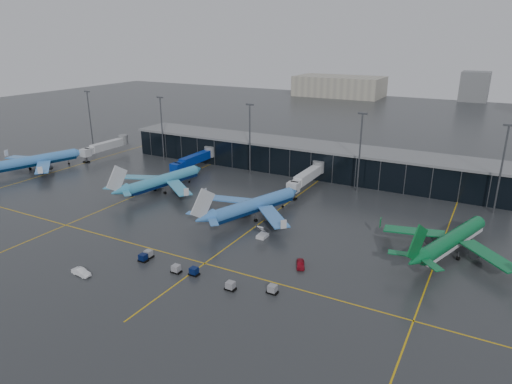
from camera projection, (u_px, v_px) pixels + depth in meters
The scene contains 14 objects.
ground at pixel (206, 231), 118.42m from camera, with size 600.00×600.00×0.00m, color #282B2D.
terminal_pier at pixel (301, 157), 168.07m from camera, with size 142.00×17.00×10.70m.
jet_bridges at pixel (194, 159), 168.45m from camera, with size 94.00×27.50×7.20m.
flood_masts at pixel (302, 143), 153.11m from camera, with size 203.00×0.50×25.50m.
distant_hangars at pixel (486, 95), 316.88m from camera, with size 260.00×71.00×22.00m.
taxi_lines at pixel (259, 224), 122.68m from camera, with size 220.00×120.00×0.02m.
airliner_klm_west at pixel (36, 154), 169.08m from camera, with size 35.17×40.06×12.31m, color #458DE3, non-canonical shape.
airliner_arkefly at pixel (163, 174), 146.68m from camera, with size 33.45×38.10×11.71m, color #3D9DC9, non-canonical shape.
airliner_klm_near at pixel (254, 197), 125.13m from camera, with size 33.70×38.38×11.79m, color #4183D7, non-canonical shape.
airliner_aer_lingus at pixel (454, 231), 104.09m from camera, with size 33.39×38.03×11.69m, color #0C6A36, non-canonical shape.
baggage_carts at pixel (192, 271), 96.76m from camera, with size 33.93×4.46×1.70m.
mobile_airstair at pixel (262, 234), 114.27m from camera, with size 2.26×3.24×3.45m.
service_van_red at pixel (300, 264), 99.60m from camera, with size 1.76×4.37×1.49m, color maroon.
service_van_white at pixel (81, 272), 96.18m from camera, with size 1.63×4.67×1.54m, color white.
Camera 1 is at (63.53, -89.08, 48.19)m, focal length 32.00 mm.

